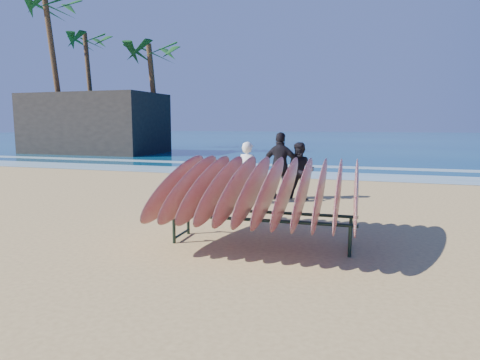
{
  "coord_description": "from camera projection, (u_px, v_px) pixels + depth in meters",
  "views": [
    {
      "loc": [
        2.64,
        -7.21,
        2.07
      ],
      "look_at": [
        0.0,
        0.8,
        0.95
      ],
      "focal_mm": 32.0,
      "sensor_mm": 36.0,
      "label": 1
    }
  ],
  "objects": [
    {
      "name": "palm_mid",
      "position": [
        153.0,
        54.0,
        29.52
      ],
      "size": [
        5.2,
        5.2,
        7.69
      ],
      "color": "brown",
      "rests_on": "ground"
    },
    {
      "name": "person_dark_a",
      "position": [
        300.0,
        171.0,
        11.58
      ],
      "size": [
        0.77,
        0.6,
        1.56
      ],
      "primitive_type": "imported",
      "rotation": [
        0.0,
        0.0,
        0.01
      ],
      "color": "black",
      "rests_on": "ground"
    },
    {
      "name": "building",
      "position": [
        95.0,
        124.0,
        30.03
      ],
      "size": [
        9.24,
        5.13,
        4.11
      ],
      "primitive_type": "cube",
      "color": "#2D2823",
      "rests_on": "ground"
    },
    {
      "name": "palm_left",
      "position": [
        52.0,
        9.0,
        28.32
      ],
      "size": [
        5.2,
        5.2,
        10.53
      ],
      "color": "brown",
      "rests_on": "ground"
    },
    {
      "name": "person_dark_b",
      "position": [
        281.0,
        166.0,
        11.6
      ],
      "size": [
        1.1,
        0.52,
        1.83
      ],
      "primitive_type": "imported",
      "rotation": [
        0.0,
        0.0,
        3.08
      ],
      "color": "black",
      "rests_on": "ground"
    },
    {
      "name": "ground",
      "position": [
        226.0,
        236.0,
        7.88
      ],
      "size": [
        120.0,
        120.0,
        0.0
      ],
      "primitive_type": "plane",
      "color": "tan",
      "rests_on": "ground"
    },
    {
      "name": "palm_right",
      "position": [
        88.0,
        43.0,
        34.34
      ],
      "size": [
        5.2,
        5.2,
        9.4
      ],
      "color": "brown",
      "rests_on": "ground"
    },
    {
      "name": "foam_far",
      "position": [
        323.0,
        167.0,
        20.58
      ],
      "size": [
        160.0,
        160.0,
        0.0
      ],
      "primitive_type": "plane",
      "color": "white",
      "rests_on": "ground"
    },
    {
      "name": "person_white",
      "position": [
        248.0,
        173.0,
        11.05
      ],
      "size": [
        0.66,
        0.5,
        1.6
      ],
      "primitive_type": "imported",
      "rotation": [
        0.0,
        0.0,
        2.92
      ],
      "color": "white",
      "rests_on": "ground"
    },
    {
      "name": "foam_near",
      "position": [
        311.0,
        175.0,
        17.29
      ],
      "size": [
        160.0,
        160.0,
        0.0
      ],
      "primitive_type": "plane",
      "color": "white",
      "rests_on": "ground"
    },
    {
      "name": "ocean",
      "position": [
        362.0,
        138.0,
        59.65
      ],
      "size": [
        160.0,
        160.0,
        0.0
      ],
      "primitive_type": "plane",
      "color": "navy",
      "rests_on": "ground"
    },
    {
      "name": "surfboard_rack",
      "position": [
        262.0,
        189.0,
        7.24
      ],
      "size": [
        3.32,
        3.08,
        1.62
      ],
      "rotation": [
        0.0,
        0.0,
        0.05
      ],
      "color": "black",
      "rests_on": "ground"
    }
  ]
}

